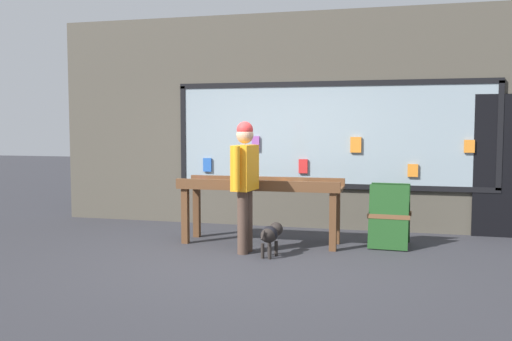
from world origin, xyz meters
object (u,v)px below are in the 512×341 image
object	(u,v)px
person_browsing	(245,176)
small_dog	(271,234)
sandwich_board_sign	(390,215)
display_table_main	(261,192)

from	to	relation	value
person_browsing	small_dog	bearing A→B (deg)	-103.97
person_browsing	sandwich_board_sign	world-z (taller)	person_browsing
person_browsing	sandwich_board_sign	distance (m)	2.08
sandwich_board_sign	small_dog	bearing A→B (deg)	-141.66
display_table_main	person_browsing	bearing A→B (deg)	-95.87
person_browsing	small_dog	world-z (taller)	person_browsing
person_browsing	sandwich_board_sign	xyz separation A→B (m)	(1.80, 0.88, -0.56)
display_table_main	small_dog	world-z (taller)	display_table_main
display_table_main	sandwich_board_sign	size ratio (longest dim) A/B	2.67
person_browsing	display_table_main	bearing A→B (deg)	-0.51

